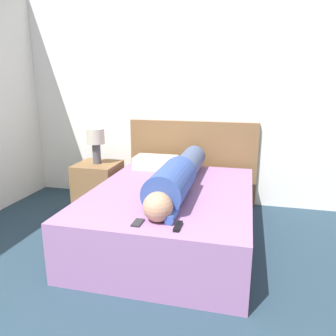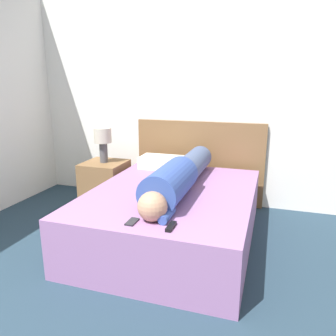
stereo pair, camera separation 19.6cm
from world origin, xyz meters
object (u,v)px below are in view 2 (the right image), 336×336
nightstand (105,184)px  table_lamp (103,139)px  person_lying (179,177)px  cell_phone (132,222)px  bed (173,215)px  tv_remote (171,226)px  pillow_near_headboard (161,162)px

nightstand → table_lamp: bearing=180.0°
table_lamp → person_lying: table_lamp is taller
cell_phone → bed: bearing=85.2°
bed → table_lamp: 1.33m
bed → tv_remote: tv_remote is taller
nightstand → tv_remote: bearing=-47.4°
tv_remote → nightstand: bearing=132.6°
table_lamp → cell_phone: table_lamp is taller
tv_remote → table_lamp: bearing=132.6°
table_lamp → pillow_near_headboard: 0.74m
nightstand → tv_remote: 1.89m
table_lamp → person_lying: (1.10, -0.61, -0.18)m
bed → pillow_near_headboard: 0.88m
tv_remote → cell_phone: (-0.29, 0.00, -0.01)m
nightstand → tv_remote: nightstand is taller
bed → tv_remote: bearing=-73.7°
bed → pillow_near_headboard: size_ratio=3.97×
bed → nightstand: bearing=150.3°
pillow_near_headboard → table_lamp: bearing=-168.6°
person_lying → tv_remote: person_lying is taller
bed → cell_phone: bearing=-94.8°
tv_remote → pillow_near_headboard: bearing=111.4°
person_lying → cell_phone: person_lying is taller
tv_remote → cell_phone: 0.29m
cell_phone → table_lamp: bearing=125.3°
bed → nightstand: size_ratio=3.46×
pillow_near_headboard → cell_phone: (0.30, -1.51, -0.06)m
table_lamp → pillow_near_headboard: size_ratio=0.85×
person_lying → nightstand: bearing=151.2°
table_lamp → pillow_near_headboard: (0.68, 0.14, -0.26)m
pillow_near_headboard → bed: bearing=-63.5°
bed → table_lamp: (-1.04, 0.59, 0.58)m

